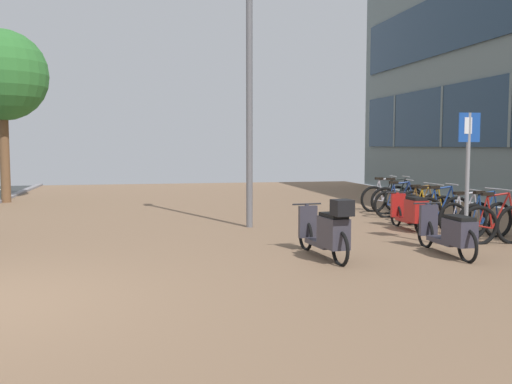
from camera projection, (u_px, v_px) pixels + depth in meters
name	position (u px, v px, depth m)	size (l,w,h in m)	color
ground	(100.00, 302.00, 6.59)	(21.00, 40.00, 0.13)	#222625
bicycle_rack_00	(496.00, 224.00, 10.30)	(1.45, 0.48, 1.03)	black
bicycle_rack_01	(485.00, 220.00, 10.97)	(1.36, 0.48, 1.00)	black
bicycle_rack_02	(465.00, 217.00, 11.60)	(1.26, 0.48, 0.92)	black
bicycle_rack_03	(442.00, 212.00, 12.19)	(1.41, 0.48, 1.01)	black
bicycle_rack_04	(429.00, 210.00, 12.83)	(1.34, 0.48, 0.95)	black
bicycle_rack_05	(421.00, 207.00, 13.50)	(1.29, 0.48, 0.93)	black
bicycle_rack_06	(400.00, 204.00, 14.08)	(1.39, 0.48, 0.98)	black
bicycle_rack_07	(397.00, 200.00, 14.76)	(1.44, 0.48, 1.03)	black
bicycle_rack_08	(385.00, 198.00, 15.38)	(1.39, 0.48, 1.01)	black
scooter_near	(328.00, 231.00, 8.87)	(0.55, 1.89, 1.02)	black
scooter_mid	(411.00, 212.00, 11.91)	(0.52, 1.68, 0.79)	black
scooter_far	(451.00, 233.00, 9.19)	(0.52, 1.88, 0.82)	black
parking_sign	(468.00, 165.00, 9.75)	(0.40, 0.07, 2.35)	gray
lamp_post	(249.00, 71.00, 12.16)	(0.20, 0.52, 6.13)	slate
street_tree	(2.00, 76.00, 17.51)	(2.81, 2.81, 5.36)	brown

